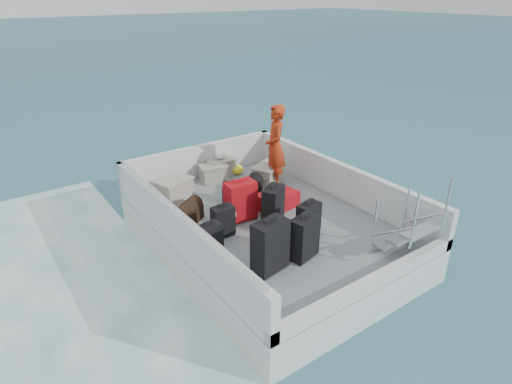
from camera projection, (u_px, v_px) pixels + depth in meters
ground at (266, 248)px, 7.95m from camera, size 160.00×160.00×0.00m
ferry_hull at (266, 234)px, 7.82m from camera, size 3.60×5.00×0.60m
deck at (266, 219)px, 7.69m from camera, size 3.30×4.70×0.02m
deck_fittings at (293, 202)px, 7.47m from camera, size 3.60×5.00×0.90m
suitcase_0 at (270, 247)px, 6.11m from camera, size 0.57×0.38×0.81m
suitcase_1 at (210, 242)px, 6.46m from camera, size 0.39×0.23×0.57m
suitcase_2 at (223, 222)px, 7.06m from camera, size 0.37×0.23×0.53m
suitcase_3 at (304, 238)px, 6.43m from camera, size 0.50×0.36×0.69m
suitcase_5 at (240, 201)px, 7.52m from camera, size 0.55×0.35×0.73m
suitcase_6 at (309, 219)px, 7.08m from camera, size 0.46×0.33×0.57m
suitcase_7 at (273, 204)px, 7.49m from camera, size 0.53×0.46×0.64m
suitcase_8 at (277, 200)px, 8.03m from camera, size 0.81×0.58×0.30m
duffel_0 at (188, 215)px, 7.49m from camera, size 0.64×0.56×0.32m
duffel_1 at (234, 194)px, 8.25m from camera, size 0.50×0.50×0.32m
duffel_2 at (255, 188)px, 8.50m from camera, size 0.49×0.51×0.32m
crate_0 at (174, 190)px, 8.35m from camera, size 0.74×0.61×0.39m
crate_1 at (214, 173)px, 9.16m from camera, size 0.60×0.46×0.33m
crate_2 at (221, 167)px, 9.43m from camera, size 0.59×0.40×0.35m
crate_3 at (268, 175)px, 9.02m from camera, size 0.75×0.65×0.38m
yellow_bag at (237, 169)px, 9.50m from camera, size 0.28×0.26×0.22m
white_bag at (221, 156)px, 9.32m from camera, size 0.24×0.24×0.18m
passenger at (275, 147)px, 8.63m from camera, size 0.65×0.75×1.72m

